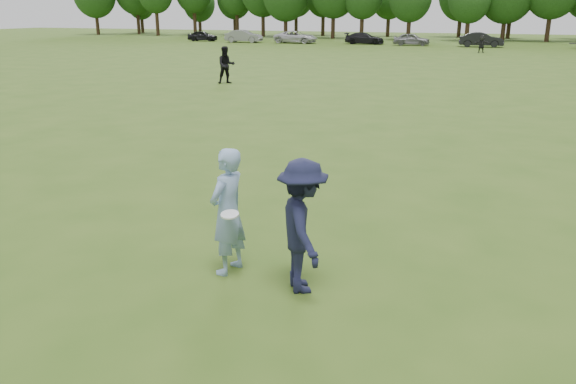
% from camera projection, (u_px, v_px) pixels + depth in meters
% --- Properties ---
extents(ground, '(200.00, 200.00, 0.00)m').
position_uv_depth(ground, '(237.00, 263.00, 9.11)').
color(ground, '#335016').
rests_on(ground, ground).
extents(thrower, '(0.58, 0.79, 1.99)m').
position_uv_depth(thrower, '(228.00, 212.00, 8.54)').
color(thrower, '#83A1CB').
rests_on(thrower, ground).
extents(defender, '(1.29, 1.47, 1.97)m').
position_uv_depth(defender, '(303.00, 226.00, 7.99)').
color(defender, '#171933').
rests_on(defender, ground).
extents(player_far_a, '(1.25, 1.20, 2.03)m').
position_uv_depth(player_far_a, '(226.00, 65.00, 31.07)').
color(player_far_a, black).
rests_on(player_far_a, ground).
extents(player_far_d, '(1.57, 0.57, 1.67)m').
position_uv_depth(player_far_d, '(482.00, 44.00, 53.71)').
color(player_far_d, black).
rests_on(player_far_d, ground).
extents(car_a, '(4.08, 2.08, 1.33)m').
position_uv_depth(car_a, '(203.00, 36.00, 74.15)').
color(car_a, black).
rests_on(car_a, ground).
extents(car_b, '(4.80, 2.07, 1.54)m').
position_uv_depth(car_b, '(244.00, 36.00, 70.74)').
color(car_b, slate).
rests_on(car_b, ground).
extents(car_c, '(5.30, 2.45, 1.47)m').
position_uv_depth(car_c, '(296.00, 37.00, 69.30)').
color(car_c, silver).
rests_on(car_c, ground).
extents(car_d, '(4.77, 2.15, 1.36)m').
position_uv_depth(car_d, '(364.00, 38.00, 67.38)').
color(car_d, black).
rests_on(car_d, ground).
extents(car_e, '(4.25, 1.94, 1.41)m').
position_uv_depth(car_e, '(412.00, 39.00, 64.74)').
color(car_e, slate).
rests_on(car_e, ground).
extents(car_f, '(4.91, 2.08, 1.58)m').
position_uv_depth(car_f, '(481.00, 40.00, 62.05)').
color(car_f, black).
rests_on(car_f, ground).
extents(disc_in_play, '(0.33, 0.33, 0.09)m').
position_uv_depth(disc_in_play, '(230.00, 215.00, 8.22)').
color(disc_in_play, white).
rests_on(disc_in_play, ground).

